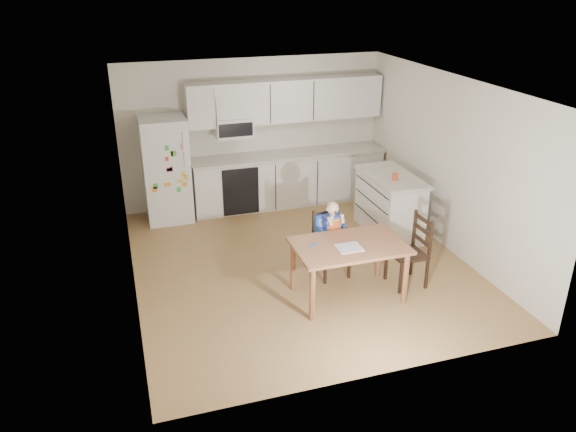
{
  "coord_description": "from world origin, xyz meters",
  "views": [
    {
      "loc": [
        -2.25,
        -6.61,
        3.79
      ],
      "look_at": [
        -0.29,
        -0.4,
        0.93
      ],
      "focal_mm": 35.0,
      "sensor_mm": 36.0,
      "label": 1
    }
  ],
  "objects_px": {
    "dining_table": "(349,251)",
    "chair_booster": "(330,231)",
    "kitchen_island": "(389,204)",
    "refrigerator": "(166,170)",
    "chair_side": "(415,246)",
    "red_cup": "(395,177)"
  },
  "relations": [
    {
      "from": "kitchen_island",
      "to": "dining_table",
      "type": "relative_size",
      "value": 0.94
    },
    {
      "from": "dining_table",
      "to": "chair_side",
      "type": "height_order",
      "value": "chair_side"
    },
    {
      "from": "refrigerator",
      "to": "red_cup",
      "type": "bearing_deg",
      "value": -29.82
    },
    {
      "from": "dining_table",
      "to": "red_cup",
      "type": "bearing_deg",
      "value": 46.17
    },
    {
      "from": "refrigerator",
      "to": "chair_booster",
      "type": "relative_size",
      "value": 1.6
    },
    {
      "from": "refrigerator",
      "to": "dining_table",
      "type": "relative_size",
      "value": 1.25
    },
    {
      "from": "kitchen_island",
      "to": "chair_side",
      "type": "bearing_deg",
      "value": -105.02
    },
    {
      "from": "red_cup",
      "to": "chair_booster",
      "type": "relative_size",
      "value": 0.1
    },
    {
      "from": "chair_booster",
      "to": "refrigerator",
      "type": "bearing_deg",
      "value": 119.03
    },
    {
      "from": "dining_table",
      "to": "chair_booster",
      "type": "distance_m",
      "value": 0.61
    },
    {
      "from": "kitchen_island",
      "to": "chair_booster",
      "type": "xyz_separation_m",
      "value": [
        -1.35,
        -0.94,
        0.16
      ]
    },
    {
      "from": "red_cup",
      "to": "chair_booster",
      "type": "distance_m",
      "value": 1.53
    },
    {
      "from": "red_cup",
      "to": "chair_booster",
      "type": "bearing_deg",
      "value": -150.61
    },
    {
      "from": "red_cup",
      "to": "kitchen_island",
      "type": "bearing_deg",
      "value": 74.66
    },
    {
      "from": "kitchen_island",
      "to": "dining_table",
      "type": "height_order",
      "value": "kitchen_island"
    },
    {
      "from": "red_cup",
      "to": "dining_table",
      "type": "relative_size",
      "value": 0.08
    },
    {
      "from": "dining_table",
      "to": "chair_booster",
      "type": "relative_size",
      "value": 1.29
    },
    {
      "from": "kitchen_island",
      "to": "chair_booster",
      "type": "bearing_deg",
      "value": -145.23
    },
    {
      "from": "chair_side",
      "to": "dining_table",
      "type": "bearing_deg",
      "value": -88.69
    },
    {
      "from": "chair_booster",
      "to": "chair_side",
      "type": "xyz_separation_m",
      "value": [
        0.95,
        -0.56,
        -0.1
      ]
    },
    {
      "from": "red_cup",
      "to": "dining_table",
      "type": "bearing_deg",
      "value": -133.83
    },
    {
      "from": "dining_table",
      "to": "chair_side",
      "type": "bearing_deg",
      "value": 3.22
    }
  ]
}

